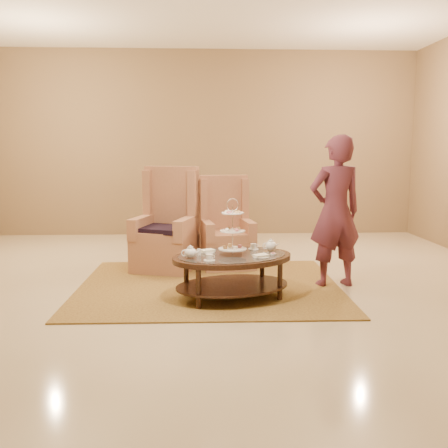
{
  "coord_description": "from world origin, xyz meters",
  "views": [
    {
      "loc": [
        -0.13,
        -5.66,
        1.63
      ],
      "look_at": [
        0.15,
        0.2,
        0.76
      ],
      "focal_mm": 40.0,
      "sensor_mm": 36.0,
      "label": 1
    }
  ],
  "objects_px": {
    "tea_table": "(232,263)",
    "armchair_left": "(167,235)",
    "person": "(335,212)",
    "armchair_right": "(226,236)"
  },
  "relations": [
    {
      "from": "tea_table",
      "to": "armchair_left",
      "type": "bearing_deg",
      "value": 102.3
    },
    {
      "from": "armchair_left",
      "to": "person",
      "type": "height_order",
      "value": "person"
    },
    {
      "from": "armchair_right",
      "to": "person",
      "type": "distance_m",
      "value": 1.72
    },
    {
      "from": "person",
      "to": "tea_table",
      "type": "bearing_deg",
      "value": 9.16
    },
    {
      "from": "armchair_right",
      "to": "person",
      "type": "bearing_deg",
      "value": -48.6
    },
    {
      "from": "tea_table",
      "to": "armchair_right",
      "type": "relative_size",
      "value": 1.21
    },
    {
      "from": "armchair_left",
      "to": "person",
      "type": "relative_size",
      "value": 0.78
    },
    {
      "from": "armchair_left",
      "to": "person",
      "type": "bearing_deg",
      "value": -8.9
    },
    {
      "from": "tea_table",
      "to": "armchair_right",
      "type": "xyz_separation_m",
      "value": [
        0.01,
        1.57,
        0.02
      ]
    },
    {
      "from": "armchair_left",
      "to": "armchair_right",
      "type": "height_order",
      "value": "armchair_left"
    }
  ]
}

